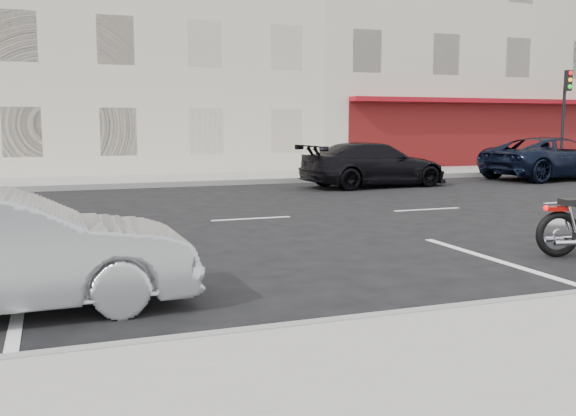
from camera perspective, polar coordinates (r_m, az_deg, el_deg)
name	(u,v)px	position (r m, az deg, el deg)	size (l,w,h in m)	color
ground	(344,214)	(13.32, 4.97, -0.53)	(120.00, 120.00, 0.00)	black
sidewalk_far	(75,182)	(20.72, -18.40, 2.17)	(80.00, 3.40, 0.15)	gray
curb_near	(145,350)	(5.28, -12.63, -12.21)	(80.00, 0.12, 0.16)	gray
curb_far	(77,187)	(19.03, -18.23, 1.75)	(80.00, 0.12, 0.16)	gray
bldg_cream	(138,31)	(28.74, -13.21, 15.06)	(12.00, 12.00, 11.50)	beige
bldg_corner	(408,34)	(33.06, 10.58, 14.97)	(14.00, 12.00, 12.50)	beige
traffic_light	(565,106)	(27.87, 23.41, 8.30)	(0.26, 0.30, 3.80)	black
fire_hydrant	(529,158)	(27.01, 20.63, 4.18)	(0.20, 0.20, 0.72)	beige
suv_far	(554,158)	(23.51, 22.54, 4.11)	(2.35, 5.10, 1.42)	black
car_far	(374,165)	(19.25, 7.66, 3.84)	(1.84, 4.53, 1.31)	black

